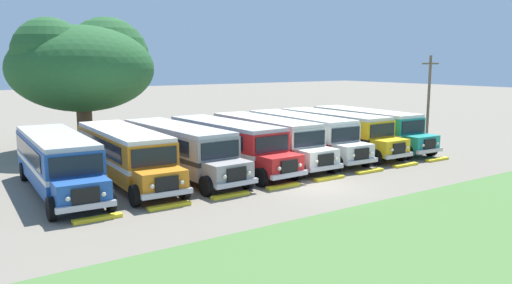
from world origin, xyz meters
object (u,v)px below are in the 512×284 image
Objects in this scene: parked_bus_slot_4 at (267,138)px; parked_bus_slot_6 at (336,130)px; parked_bus_slot_3 at (227,142)px; parked_bus_slot_7 at (367,127)px; broad_shade_tree at (83,65)px; parked_bus_slot_1 at (125,153)px; utility_pole at (429,98)px; parked_bus_slot_0 at (57,160)px; parked_bus_slot_2 at (179,148)px; parked_bus_slot_5 at (302,134)px.

parked_bus_slot_4 and parked_bus_slot_6 have the same top height.
parked_bus_slot_7 is at bearing 89.43° from parked_bus_slot_3.
parked_bus_slot_6 is at bearing -38.78° from broad_shade_tree.
parked_bus_slot_1 is 1.00× the size of parked_bus_slot_4.
parked_bus_slot_4 is 13.79m from utility_pole.
utility_pole reaches higher than parked_bus_slot_0.
parked_bus_slot_2 is 1.00× the size of parked_bus_slot_7.
parked_bus_slot_3 and parked_bus_slot_6 have the same top height.
parked_bus_slot_7 is at bearing 151.31° from utility_pole.
parked_bus_slot_2 is at bearing 91.59° from parked_bus_slot_0.
parked_bus_slot_1 is at bearing -88.46° from parked_bus_slot_6.
parked_bus_slot_7 is (15.69, 0.45, 0.00)m from parked_bus_slot_2.
parked_bus_slot_0 is 22.27m from parked_bus_slot_7.
parked_bus_slot_4 is at bearing 93.41° from parked_bus_slot_0.
parked_bus_slot_6 is at bearing 92.96° from parked_bus_slot_5.
parked_bus_slot_0 is at bearing -92.97° from parked_bus_slot_3.
parked_bus_slot_6 is at bearing 90.13° from parked_bus_slot_3.
parked_bus_slot_0 is 15.95m from parked_bus_slot_5.
broad_shade_tree reaches higher than parked_bus_slot_1.
parked_bus_slot_3 is 1.00× the size of parked_bus_slot_6.
parked_bus_slot_4 is at bearing -86.85° from parked_bus_slot_7.
parked_bus_slot_4 is at bearing 171.18° from utility_pole.
parked_bus_slot_4 is at bearing -88.12° from parked_bus_slot_6.
parked_bus_slot_6 is (6.17, 0.16, 0.00)m from parked_bus_slot_4.
parked_bus_slot_2 is 1.00× the size of parked_bus_slot_5.
parked_bus_slot_4 is 14.91m from broad_shade_tree.
parked_bus_slot_0 is 1.00× the size of parked_bus_slot_1.
parked_bus_slot_4 is at bearing 92.90° from parked_bus_slot_1.
parked_bus_slot_6 is 1.00× the size of parked_bus_slot_7.
broad_shade_tree reaches higher than parked_bus_slot_2.
parked_bus_slot_2 is at bearing -86.23° from parked_bus_slot_4.
parked_bus_slot_5 is at bearing 93.41° from parked_bus_slot_4.
utility_pole is (7.30, -2.25, 2.10)m from parked_bus_slot_6.
parked_bus_slot_6 is 3.19m from parked_bus_slot_7.
parked_bus_slot_6 is (12.50, 0.46, 0.00)m from parked_bus_slot_2.
parked_bus_slot_1 is 1.00× the size of parked_bus_slot_2.
parked_bus_slot_1 is 1.00× the size of parked_bus_slot_5.
broad_shade_tree reaches higher than parked_bus_slot_4.
parked_bus_slot_0 is 1.59× the size of utility_pole.
parked_bus_slot_1 is at bearing 93.05° from parked_bus_slot_0.
utility_pole is (10.42, -2.21, 2.10)m from parked_bus_slot_5.
parked_bus_slot_4 is at bearing -55.12° from broad_shade_tree.
parked_bus_slot_3 is at bearing -87.00° from parked_bus_slot_6.
parked_bus_slot_4 and parked_bus_slot_5 have the same top height.
parked_bus_slot_4 is (6.33, 0.30, 0.00)m from parked_bus_slot_2.
parked_bus_slot_0 is 3.47m from parked_bus_slot_1.
utility_pole reaches higher than parked_bus_slot_4.
parked_bus_slot_0 and parked_bus_slot_7 have the same top height.
parked_bus_slot_0 is 26.52m from utility_pole.
parked_bus_slot_2 is at bearing 89.32° from parked_bus_slot_1.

